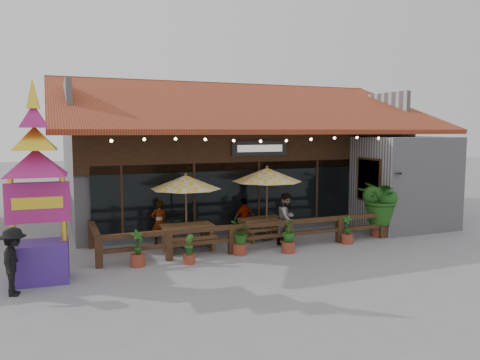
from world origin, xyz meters
name	(u,v)px	position (x,y,z in m)	size (l,w,h in m)	color
ground	(294,243)	(0.00, 0.00, 0.00)	(100.00, 100.00, 0.00)	gray
restaurant_building	(232,166)	(0.26, 6.61, 2.21)	(15.50, 14.73, 6.09)	#A0A0A5
patio_railing	(236,232)	(-2.25, -0.27, 0.61)	(10.00, 2.60, 0.92)	#432C18
umbrella_left	(186,182)	(-3.58, 0.84, 2.16)	(3.05, 3.05, 2.48)	brown
umbrella_right	(267,175)	(-0.63, 0.88, 2.29)	(3.26, 3.26, 2.63)	brown
picnic_table_left	(187,232)	(-3.62, 0.63, 0.54)	(1.71, 1.49, 0.81)	brown
picnic_table_right	(261,225)	(-0.77, 1.04, 0.51)	(1.66, 1.46, 0.76)	brown
thai_sign_tower	(36,168)	(-8.00, -1.18, 2.93)	(2.15, 2.15, 5.54)	#452486
tropical_plant	(380,199)	(3.42, -0.22, 1.37)	(2.25, 2.17, 2.39)	brown
diner_a	(159,222)	(-4.33, 1.59, 0.76)	(0.55, 0.36, 1.51)	#3A2312
diner_b	(287,219)	(-0.31, -0.02, 0.88)	(0.85, 0.66, 1.75)	#3A2312
diner_c	(244,218)	(-1.28, 1.39, 0.71)	(0.84, 0.35, 1.43)	#3A2312
pedestrian	(14,262)	(-8.54, -2.03, 0.80)	(1.04, 0.60, 1.61)	black
planter_a	(138,251)	(-5.47, -0.76, 0.44)	(0.43, 0.43, 1.05)	brown
planter_b	(189,251)	(-4.05, -1.07, 0.39)	(0.35, 0.35, 0.86)	brown
planter_c	(240,236)	(-2.30, -0.68, 0.58)	(0.76, 0.71, 1.04)	brown
planter_d	(288,237)	(-0.79, -1.05, 0.51)	(0.57, 0.57, 1.06)	brown
planter_e	(347,232)	(1.63, -0.76, 0.41)	(0.40, 0.41, 0.97)	brown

